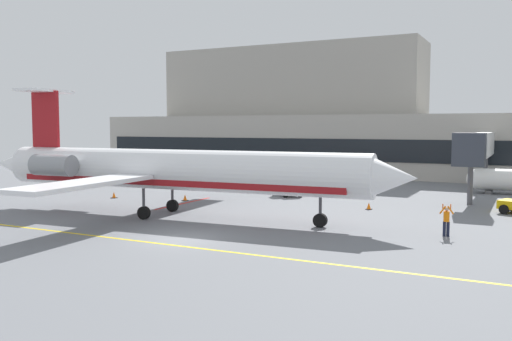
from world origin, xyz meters
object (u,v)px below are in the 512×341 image
fuel_tank (508,180)px  marshaller (446,220)px  regional_jet (168,170)px  pushback_tractor (287,185)px

fuel_tank → marshaller: bearing=-95.8°
regional_jet → marshaller: (18.91, 1.36, -2.35)m
pushback_tractor → marshaller: 20.76m
regional_jet → fuel_tank: regional_jet is taller
regional_jet → pushback_tractor: (2.93, 14.62, -2.33)m
pushback_tractor → fuel_tank: size_ratio=0.45×
fuel_tank → marshaller: 23.56m
marshaller → regional_jet: bearing=-175.9°
pushback_tractor → fuel_tank: bearing=29.0°
pushback_tractor → fuel_tank: 20.98m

